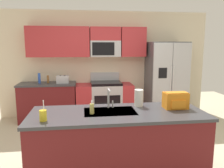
# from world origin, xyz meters

# --- Properties ---
(ground_plane) EXTENTS (9.00, 9.00, 0.00)m
(ground_plane) POSITION_xyz_m (0.00, 0.00, 0.00)
(ground_plane) COLOR beige
(ground_plane) RESTS_ON ground
(kitchen_wall_unit) EXTENTS (5.20, 0.43, 2.60)m
(kitchen_wall_unit) POSITION_xyz_m (-0.14, 2.08, 1.47)
(kitchen_wall_unit) COLOR beige
(kitchen_wall_unit) RESTS_ON ground
(back_counter) EXTENTS (1.31, 0.63, 0.90)m
(back_counter) POSITION_xyz_m (-1.41, 1.80, 0.45)
(back_counter) COLOR maroon
(back_counter) RESTS_ON ground
(range_oven) EXTENTS (1.36, 0.61, 1.10)m
(range_oven) POSITION_xyz_m (-0.07, 1.80, 0.44)
(range_oven) COLOR #B7BABF
(range_oven) RESTS_ON ground
(refrigerator) EXTENTS (0.90, 0.76, 1.85)m
(refrigerator) POSITION_xyz_m (1.45, 1.73, 0.93)
(refrigerator) COLOR #4C4F54
(refrigerator) RESTS_ON ground
(island_counter) EXTENTS (2.29, 0.88, 0.90)m
(island_counter) POSITION_xyz_m (-0.14, -0.72, 0.45)
(island_counter) COLOR maroon
(island_counter) RESTS_ON ground
(toaster) EXTENTS (0.28, 0.16, 0.18)m
(toaster) POSITION_xyz_m (-1.05, 1.75, 0.99)
(toaster) COLOR #B7BABF
(toaster) RESTS_ON back_counter
(pepper_mill) EXTENTS (0.05, 0.05, 0.18)m
(pepper_mill) POSITION_xyz_m (-1.39, 1.80, 0.99)
(pepper_mill) COLOR brown
(pepper_mill) RESTS_ON back_counter
(bottle_blue) EXTENTS (0.06, 0.06, 0.24)m
(bottle_blue) POSITION_xyz_m (-1.58, 1.80, 1.02)
(bottle_blue) COLOR blue
(bottle_blue) RESTS_ON back_counter
(sink_faucet) EXTENTS (0.09, 0.21, 0.28)m
(sink_faucet) POSITION_xyz_m (-0.23, -0.52, 1.07)
(sink_faucet) COLOR #B7BABF
(sink_faucet) RESTS_ON island_counter
(drink_cup_yellow) EXTENTS (0.08, 0.08, 0.25)m
(drink_cup_yellow) POSITION_xyz_m (-1.05, -0.95, 0.97)
(drink_cup_yellow) COLOR yellow
(drink_cup_yellow) RESTS_ON island_counter
(soap_dispenser) EXTENTS (0.06, 0.06, 0.17)m
(soap_dispenser) POSITION_xyz_m (-0.48, -0.74, 0.97)
(soap_dispenser) COLOR #D8CC66
(soap_dispenser) RESTS_ON island_counter
(paper_towel_roll) EXTENTS (0.12, 0.12, 0.24)m
(paper_towel_roll) POSITION_xyz_m (0.21, -0.46, 1.02)
(paper_towel_roll) COLOR white
(paper_towel_roll) RESTS_ON island_counter
(backpack) EXTENTS (0.32, 0.22, 0.23)m
(backpack) POSITION_xyz_m (0.68, -0.64, 1.02)
(backpack) COLOR orange
(backpack) RESTS_ON island_counter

